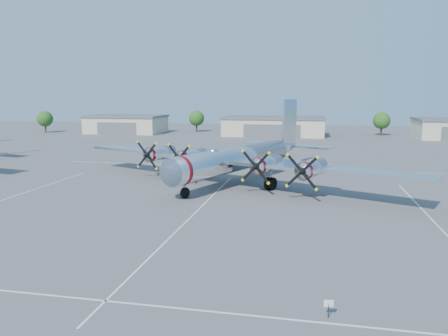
% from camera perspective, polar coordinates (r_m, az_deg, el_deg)
% --- Properties ---
extents(ground, '(260.00, 260.00, 0.00)m').
position_cam_1_polar(ground, '(45.72, -2.74, -4.85)').
color(ground, '#535356').
rests_on(ground, ground).
extents(parking_lines, '(60.00, 50.08, 0.01)m').
position_cam_1_polar(parking_lines, '(44.08, -3.31, -5.40)').
color(parking_lines, silver).
rests_on(parking_lines, ground).
extents(hangar_west, '(22.60, 14.60, 5.40)m').
position_cam_1_polar(hangar_west, '(137.13, -12.63, 5.64)').
color(hangar_west, beige).
rests_on(hangar_west, ground).
extents(hangar_center, '(28.60, 14.60, 5.40)m').
position_cam_1_polar(hangar_center, '(125.66, 6.54, 5.47)').
color(hangar_center, beige).
rests_on(hangar_center, ground).
extents(tree_far_west, '(4.80, 4.80, 6.64)m').
position_cam_1_polar(tree_far_west, '(145.72, -22.35, 5.96)').
color(tree_far_west, '#382619').
rests_on(tree_far_west, ground).
extents(tree_west, '(4.80, 4.80, 6.64)m').
position_cam_1_polar(tree_west, '(137.89, -3.61, 6.49)').
color(tree_west, '#382619').
rests_on(tree_west, ground).
extents(tree_east, '(4.80, 4.80, 6.64)m').
position_cam_1_polar(tree_east, '(132.48, 19.90, 5.83)').
color(tree_east, '#382619').
rests_on(tree_east, ground).
extents(main_bomber_b29, '(57.55, 49.54, 10.71)m').
position_cam_1_polar(main_bomber_b29, '(57.85, 2.13, -1.81)').
color(main_bomber_b29, silver).
rests_on(main_bomber_b29, ground).
extents(info_placard, '(0.51, 0.14, 0.98)m').
position_cam_1_polar(info_placard, '(23.99, 13.51, -17.04)').
color(info_placard, black).
rests_on(info_placard, ground).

